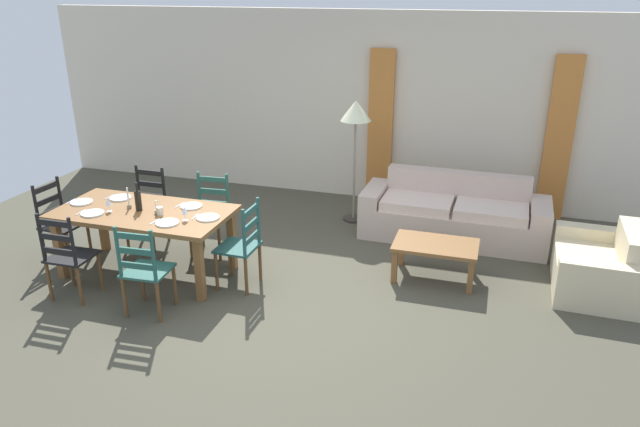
# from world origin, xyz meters

# --- Properties ---
(ground_plane) EXTENTS (9.60, 9.60, 0.02)m
(ground_plane) POSITION_xyz_m (0.00, 0.00, -0.01)
(ground_plane) COLOR #484536
(wall_far) EXTENTS (9.60, 0.16, 2.70)m
(wall_far) POSITION_xyz_m (0.00, 3.30, 1.35)
(wall_far) COLOR beige
(wall_far) RESTS_ON ground_plane
(curtain_panel_left) EXTENTS (0.35, 0.08, 2.20)m
(curtain_panel_left) POSITION_xyz_m (0.51, 3.16, 1.10)
(curtain_panel_left) COLOR #C97833
(curtain_panel_left) RESTS_ON ground_plane
(curtain_panel_right) EXTENTS (0.35, 0.08, 2.20)m
(curtain_panel_right) POSITION_xyz_m (2.91, 3.16, 1.10)
(curtain_panel_right) COLOR #C97833
(curtain_panel_right) RESTS_ON ground_plane
(dining_table) EXTENTS (1.90, 0.96, 0.75)m
(dining_table) POSITION_xyz_m (-1.44, 0.06, 0.66)
(dining_table) COLOR brown
(dining_table) RESTS_ON ground_plane
(dining_chair_near_left) EXTENTS (0.43, 0.41, 0.96)m
(dining_chair_near_left) POSITION_xyz_m (-1.88, -0.66, 0.48)
(dining_chair_near_left) COLOR black
(dining_chair_near_left) RESTS_ON ground_plane
(dining_chair_near_right) EXTENTS (0.44, 0.43, 0.96)m
(dining_chair_near_right) POSITION_xyz_m (-0.96, -0.71, 0.48)
(dining_chair_near_right) COLOR #235449
(dining_chair_near_right) RESTS_ON ground_plane
(dining_chair_far_left) EXTENTS (0.42, 0.40, 0.96)m
(dining_chair_far_left) POSITION_xyz_m (-1.88, 0.79, 0.48)
(dining_chair_far_left) COLOR black
(dining_chair_far_left) RESTS_ON ground_plane
(dining_chair_far_right) EXTENTS (0.45, 0.43, 0.96)m
(dining_chair_far_right) POSITION_xyz_m (-1.02, 0.78, 0.48)
(dining_chair_far_right) COLOR #255547
(dining_chair_far_right) RESTS_ON ground_plane
(dining_chair_head_west) EXTENTS (0.43, 0.45, 0.96)m
(dining_chair_head_west) POSITION_xyz_m (-2.58, 0.06, 0.48)
(dining_chair_head_west) COLOR black
(dining_chair_head_west) RESTS_ON ground_plane
(dining_chair_head_east) EXTENTS (0.41, 0.43, 0.96)m
(dining_chair_head_east) POSITION_xyz_m (-0.31, 0.10, 0.48)
(dining_chair_head_east) COLOR #22514C
(dining_chair_head_east) RESTS_ON ground_plane
(dinner_plate_near_left) EXTENTS (0.24, 0.24, 0.02)m
(dinner_plate_near_left) POSITION_xyz_m (-1.89, -0.19, 0.76)
(dinner_plate_near_left) COLOR white
(dinner_plate_near_left) RESTS_ON dining_table
(fork_near_left) EXTENTS (0.03, 0.17, 0.01)m
(fork_near_left) POSITION_xyz_m (-2.04, -0.19, 0.75)
(fork_near_left) COLOR silver
(fork_near_left) RESTS_ON dining_table
(dinner_plate_near_right) EXTENTS (0.24, 0.24, 0.02)m
(dinner_plate_near_right) POSITION_xyz_m (-0.99, -0.19, 0.76)
(dinner_plate_near_right) COLOR white
(dinner_plate_near_right) RESTS_ON dining_table
(fork_near_right) EXTENTS (0.03, 0.17, 0.01)m
(fork_near_right) POSITION_xyz_m (-1.14, -0.19, 0.75)
(fork_near_right) COLOR silver
(fork_near_right) RESTS_ON dining_table
(dinner_plate_far_left) EXTENTS (0.24, 0.24, 0.02)m
(dinner_plate_far_left) POSITION_xyz_m (-1.89, 0.31, 0.76)
(dinner_plate_far_left) COLOR white
(dinner_plate_far_left) RESTS_ON dining_table
(fork_far_left) EXTENTS (0.02, 0.17, 0.01)m
(fork_far_left) POSITION_xyz_m (-2.04, 0.31, 0.75)
(fork_far_left) COLOR silver
(fork_far_left) RESTS_ON dining_table
(dinner_plate_far_right) EXTENTS (0.24, 0.24, 0.02)m
(dinner_plate_far_right) POSITION_xyz_m (-0.99, 0.31, 0.76)
(dinner_plate_far_right) COLOR white
(dinner_plate_far_right) RESTS_ON dining_table
(fork_far_right) EXTENTS (0.03, 0.17, 0.01)m
(fork_far_right) POSITION_xyz_m (-1.14, 0.31, 0.75)
(fork_far_right) COLOR silver
(fork_far_right) RESTS_ON dining_table
(dinner_plate_head_west) EXTENTS (0.24, 0.24, 0.02)m
(dinner_plate_head_west) POSITION_xyz_m (-2.22, 0.06, 0.76)
(dinner_plate_head_west) COLOR white
(dinner_plate_head_west) RESTS_ON dining_table
(fork_head_west) EXTENTS (0.03, 0.17, 0.01)m
(fork_head_west) POSITION_xyz_m (-2.37, 0.06, 0.75)
(fork_head_west) COLOR silver
(fork_head_west) RESTS_ON dining_table
(dinner_plate_head_east) EXTENTS (0.24, 0.24, 0.02)m
(dinner_plate_head_east) POSITION_xyz_m (-0.66, 0.06, 0.76)
(dinner_plate_head_east) COLOR white
(dinner_plate_head_east) RESTS_ON dining_table
(fork_head_east) EXTENTS (0.03, 0.17, 0.01)m
(fork_head_east) POSITION_xyz_m (-0.81, 0.06, 0.75)
(fork_head_east) COLOR silver
(fork_head_east) RESTS_ON dining_table
(wine_bottle) EXTENTS (0.07, 0.07, 0.32)m
(wine_bottle) POSITION_xyz_m (-1.48, 0.05, 0.87)
(wine_bottle) COLOR black
(wine_bottle) RESTS_ON dining_table
(wine_glass_near_left) EXTENTS (0.06, 0.06, 0.16)m
(wine_glass_near_left) POSITION_xyz_m (-1.77, -0.07, 0.86)
(wine_glass_near_left) COLOR white
(wine_glass_near_left) RESTS_ON dining_table
(wine_glass_near_right) EXTENTS (0.06, 0.06, 0.16)m
(wine_glass_near_right) POSITION_xyz_m (-0.86, -0.06, 0.86)
(wine_glass_near_right) COLOR white
(wine_glass_near_right) RESTS_ON dining_table
(coffee_cup_primary) EXTENTS (0.07, 0.07, 0.09)m
(coffee_cup_primary) POSITION_xyz_m (-1.19, -0.00, 0.80)
(coffee_cup_primary) COLOR beige
(coffee_cup_primary) RESTS_ON dining_table
(candle_tall) EXTENTS (0.05, 0.05, 0.24)m
(candle_tall) POSITION_xyz_m (-1.62, 0.08, 0.82)
(candle_tall) COLOR #998C66
(candle_tall) RESTS_ON dining_table
(candle_short) EXTENTS (0.05, 0.05, 0.15)m
(candle_short) POSITION_xyz_m (-1.24, 0.02, 0.79)
(candle_short) COLOR #998C66
(candle_short) RESTS_ON dining_table
(couch) EXTENTS (2.30, 0.85, 0.80)m
(couch) POSITION_xyz_m (1.71, 2.08, 0.29)
(couch) COLOR #C8AF9F
(couch) RESTS_ON ground_plane
(coffee_table) EXTENTS (0.90, 0.56, 0.42)m
(coffee_table) POSITION_xyz_m (1.62, 0.87, 0.36)
(coffee_table) COLOR brown
(coffee_table) RESTS_ON ground_plane
(armchair_upholstered) EXTENTS (0.84, 1.18, 0.72)m
(armchair_upholstered) POSITION_xyz_m (3.33, 1.12, 0.25)
(armchair_upholstered) COLOR beige
(armchair_upholstered) RESTS_ON ground_plane
(standing_lamp) EXTENTS (0.40, 0.40, 1.64)m
(standing_lamp) POSITION_xyz_m (0.36, 2.27, 1.41)
(standing_lamp) COLOR #332D28
(standing_lamp) RESTS_ON ground_plane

